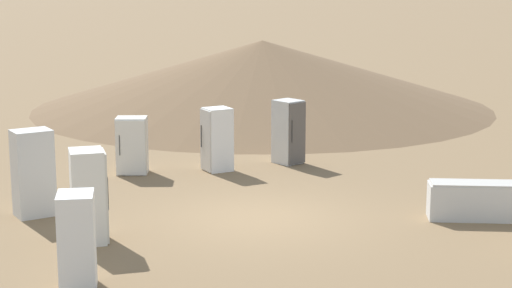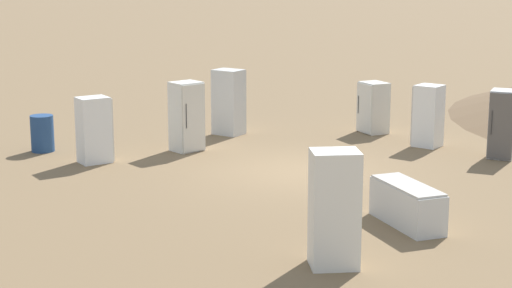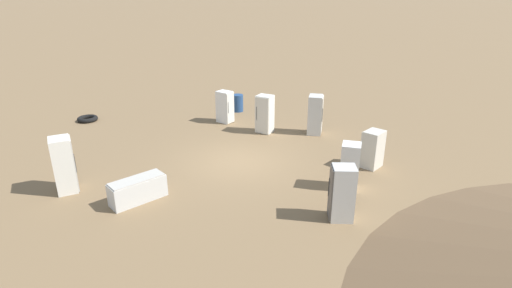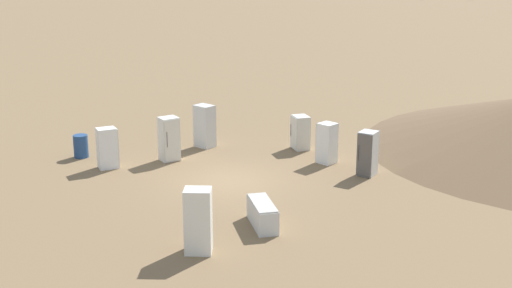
{
  "view_description": "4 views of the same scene",
  "coord_description": "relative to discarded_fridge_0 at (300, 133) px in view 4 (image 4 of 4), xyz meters",
  "views": [
    {
      "loc": [
        -8.03,
        -15.26,
        5.08
      ],
      "look_at": [
        -0.51,
        -0.88,
        1.79
      ],
      "focal_mm": 60.0,
      "sensor_mm": 36.0,
      "label": 1
    },
    {
      "loc": [
        11.04,
        -15.96,
        4.89
      ],
      "look_at": [
        -0.56,
        -0.94,
        0.75
      ],
      "focal_mm": 60.0,
      "sensor_mm": 36.0,
      "label": 2
    },
    {
      "loc": [
        13.8,
        4.77,
        6.5
      ],
      "look_at": [
        0.23,
        0.77,
        0.91
      ],
      "focal_mm": 28.0,
      "sensor_mm": 36.0,
      "label": 3
    },
    {
      "loc": [
        18.57,
        -16.83,
        8.66
      ],
      "look_at": [
        0.94,
        0.53,
        1.52
      ],
      "focal_mm": 50.0,
      "sensor_mm": 36.0,
      "label": 4
    }
  ],
  "objects": [
    {
      "name": "ground_plane",
      "position": [
        0.97,
        -5.05,
        -0.73
      ],
      "size": [
        1000.0,
        1000.0,
        0.0
      ],
      "primitive_type": "plane",
      "color": "brown"
    },
    {
      "name": "discarded_fridge_0",
      "position": [
        0.0,
        0.0,
        0.0
      ],
      "size": [
        0.96,
        0.91,
        1.45
      ],
      "rotation": [
        0.0,
        0.0,
        2.68
      ],
      "color": "beige",
      "rests_on": "ground_plane"
    },
    {
      "name": "discarded_fridge_1",
      "position": [
        4.89,
        -7.18,
        -0.33
      ],
      "size": [
        1.86,
        1.48,
        0.79
      ],
      "rotation": [
        0.0,
        0.0,
        1.02
      ],
      "color": "silver",
      "rests_on": "ground_plane"
    },
    {
      "name": "discarded_fridge_2",
      "position": [
        -3.12,
        -2.67,
        0.19
      ],
      "size": [
        0.82,
        0.72,
        1.84
      ],
      "rotation": [
        0.0,
        0.0,
        0.07
      ],
      "color": "silver",
      "rests_on": "ground_plane"
    },
    {
      "name": "discarded_fridge_3",
      "position": [
        -2.62,
        -4.99,
        0.17
      ],
      "size": [
        0.79,
        0.84,
        1.8
      ],
      "rotation": [
        0.0,
        0.0,
        4.5
      ],
      "color": "silver",
      "rests_on": "ground_plane"
    },
    {
      "name": "discarded_fridge_4",
      "position": [
        2.06,
        -0.71,
        0.09
      ],
      "size": [
        0.7,
        0.62,
        1.64
      ],
      "rotation": [
        0.0,
        0.0,
        1.58
      ],
      "color": "white",
      "rests_on": "ground_plane"
    },
    {
      "name": "discarded_fridge_5",
      "position": [
        4.13,
        -0.79,
        0.13
      ],
      "size": [
        0.76,
        0.83,
        1.71
      ],
      "rotation": [
        0.0,
        0.0,
        3.39
      ],
      "color": "silver",
      "rests_on": "ground_plane"
    },
    {
      "name": "discarded_fridge_6",
      "position": [
        -3.52,
        -7.33,
        0.08
      ],
      "size": [
        0.78,
        0.9,
        1.61
      ],
      "rotation": [
        0.0,
        0.0,
        5.95
      ],
      "color": "white",
      "rests_on": "ground_plane"
    },
    {
      "name": "discarded_fridge_7",
      "position": [
        4.97,
        -9.85,
        0.23
      ],
      "size": [
        1.0,
        1.0,
        1.92
      ],
      "rotation": [
        0.0,
        0.0,
        0.75
      ],
      "color": "silver",
      "rests_on": "ground_plane"
    },
    {
      "name": "rusty_barrel",
      "position": [
        -5.52,
        -7.32,
        -0.26
      ],
      "size": [
        0.59,
        0.59,
        0.94
      ],
      "color": "navy",
      "rests_on": "ground_plane"
    }
  ]
}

